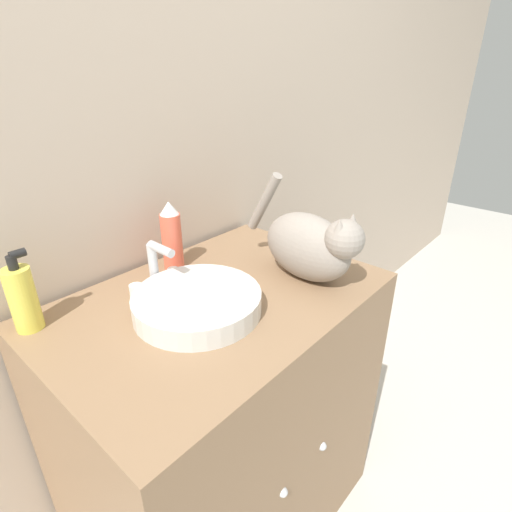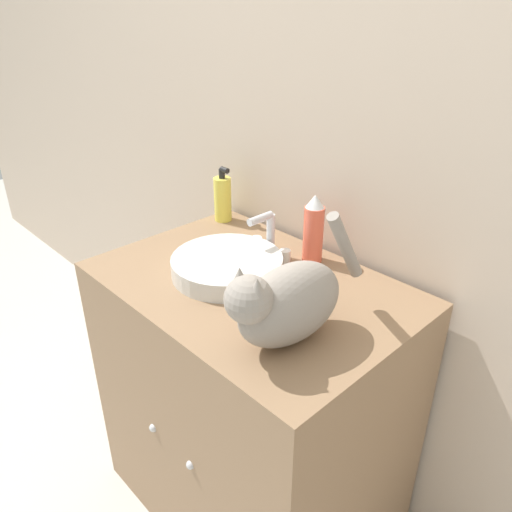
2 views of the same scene
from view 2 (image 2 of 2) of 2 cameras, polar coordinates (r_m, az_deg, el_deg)
The scene contains 7 objects.
wall_back at distance 1.40m, azimuth 9.69°, elevation 16.40°, with size 6.00×0.05×2.50m.
vanity_cabinet at distance 1.57m, azimuth -0.55°, elevation -16.42°, with size 0.84×0.59×0.85m.
sink_basin at distance 1.34m, azimuth -3.32°, elevation -1.09°, with size 0.30×0.30×0.05m.
faucet at distance 1.42m, azimuth 1.43°, elevation 2.17°, with size 0.15×0.10×0.14m.
cat at distance 1.05m, azimuth 3.46°, elevation -5.24°, with size 0.16×0.39×0.27m.
soap_bottle at distance 1.65m, azimuth -3.83°, elevation 6.61°, with size 0.06×0.06×0.19m.
spray_bottle at distance 1.38m, azimuth 6.59°, elevation 3.03°, with size 0.06×0.06×0.20m.
Camera 2 is at (0.82, -0.48, 1.51)m, focal length 35.00 mm.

